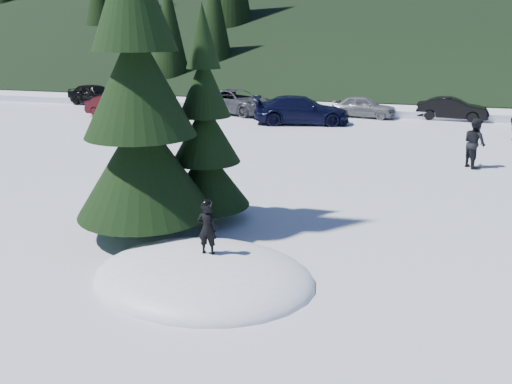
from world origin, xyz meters
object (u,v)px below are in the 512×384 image
(adult_0, at_px, (474,143))
(car_1, at_px, (117,106))
(car_0, at_px, (95,94))
(spruce_tall, at_px, (139,96))
(car_3, at_px, (301,110))
(spruce_short, at_px, (206,140))
(car_4, at_px, (364,107))
(car_2, at_px, (237,102))
(child_skier, at_px, (207,228))
(car_5, at_px, (452,109))

(adult_0, distance_m, car_1, 20.10)
(car_0, xyz_separation_m, car_1, (4.48, -4.39, -0.09))
(spruce_tall, distance_m, adult_0, 12.61)
(car_0, height_order, car_3, car_3)
(car_3, bearing_deg, spruce_short, 169.36)
(adult_0, height_order, car_4, adult_0)
(spruce_tall, xyz_separation_m, car_0, (-15.19, 20.39, -2.59))
(car_2, bearing_deg, car_4, -61.33)
(spruce_short, relative_size, adult_0, 2.97)
(car_4, bearing_deg, spruce_tall, -178.75)
(child_skier, bearing_deg, adult_0, -123.23)
(spruce_short, xyz_separation_m, child_skier, (1.24, -3.03, -1.10))
(spruce_tall, distance_m, car_2, 20.04)
(spruce_tall, relative_size, car_1, 2.22)
(car_0, bearing_deg, car_1, -118.77)
(car_1, bearing_deg, car_0, 53.42)
(car_0, bearing_deg, spruce_tall, -127.65)
(car_2, height_order, car_3, car_3)
(spruce_short, height_order, car_4, spruce_short)
(spruce_tall, bearing_deg, car_3, 89.16)
(spruce_short, height_order, car_5, spruce_short)
(adult_0, relative_size, car_2, 0.34)
(child_skier, relative_size, car_5, 0.27)
(spruce_short, relative_size, car_1, 1.39)
(car_0, relative_size, car_2, 0.81)
(child_skier, bearing_deg, car_4, -97.22)
(adult_0, bearing_deg, car_1, 41.61)
(spruce_tall, height_order, spruce_short, spruce_tall)
(car_2, bearing_deg, car_1, 141.15)
(car_5, bearing_deg, adult_0, -175.73)
(car_4, relative_size, car_5, 0.95)
(spruce_short, height_order, car_0, spruce_short)
(spruce_short, bearing_deg, car_4, 83.03)
(spruce_short, height_order, adult_0, spruce_short)
(spruce_short, xyz_separation_m, car_5, (7.23, 19.23, -1.46))
(child_skier, bearing_deg, spruce_tall, -40.47)
(car_4, bearing_deg, car_2, 106.21)
(car_4, bearing_deg, adult_0, -145.13)
(spruce_tall, height_order, adult_0, spruce_tall)
(car_1, relative_size, car_3, 0.75)
(car_1, bearing_deg, child_skier, -135.83)
(car_0, relative_size, car_4, 1.16)
(spruce_short, bearing_deg, child_skier, -67.68)
(car_2, bearing_deg, child_skier, -139.51)
(spruce_short, distance_m, car_4, 18.95)
(adult_0, height_order, car_0, adult_0)
(car_0, bearing_deg, spruce_short, -123.89)
(car_5, bearing_deg, spruce_short, 163.73)
(spruce_short, xyz_separation_m, car_0, (-16.19, 18.99, -1.37))
(car_0, xyz_separation_m, car_4, (18.48, -0.24, -0.10))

